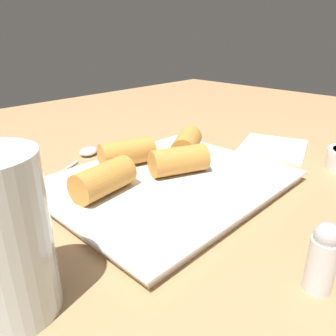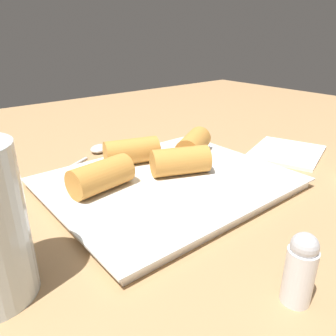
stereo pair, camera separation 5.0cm
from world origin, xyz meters
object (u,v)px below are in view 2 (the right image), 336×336
Objects in this scene: serving_plate at (168,183)px; napkin at (286,152)px; spoon at (96,151)px; salt_shaker at (300,269)px.

serving_plate is 1.98× the size of napkin.
spoon is at bearing -86.09° from serving_plate.
serving_plate is 24.29cm from salt_shaker.
napkin is at bearing 140.72° from spoon.
salt_shaker is (31.48, 20.57, 3.04)cm from napkin.
napkin is 2.50× the size of salt_shaker.
serving_plate is at bearing 93.91° from spoon.
serving_plate is at bearing -102.86° from salt_shaker.
spoon reaches higher than napkin.
salt_shaker is (4.04, 43.01, 2.72)cm from spoon.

